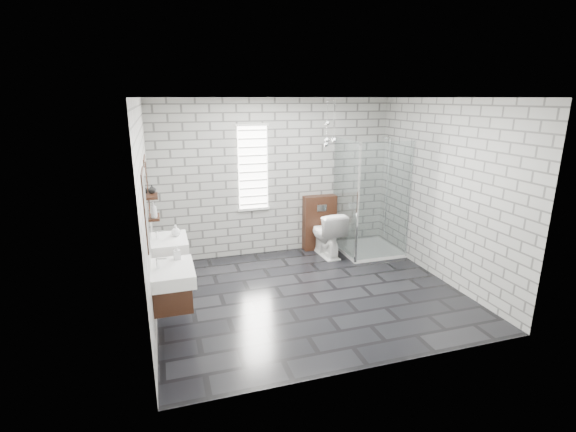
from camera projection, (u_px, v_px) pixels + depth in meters
name	position (u px, v px, depth m)	size (l,w,h in m)	color
floor	(310.00, 294.00, 5.97)	(4.20, 3.60, 0.02)	black
ceiling	(313.00, 97.00, 5.23)	(4.20, 3.60, 0.02)	white
wall_back	(275.00, 178.00, 7.26)	(4.20, 0.02, 2.70)	#A3A39E
wall_front	(378.00, 246.00, 3.94)	(4.20, 0.02, 2.70)	#A3A39E
wall_left	(146.00, 214.00, 5.00)	(0.02, 3.60, 2.70)	#A3A39E
wall_right	(444.00, 192.00, 6.20)	(0.02, 3.60, 2.70)	#A3A39E
vanity_left	(169.00, 275.00, 4.73)	(0.47, 0.70, 1.57)	#3A1E12
vanity_right	(167.00, 245.00, 5.70)	(0.47, 0.70, 1.57)	#3A1E12
shelf_lower	(154.00, 217.00, 4.99)	(0.14, 0.30, 0.03)	#3A1E12
shelf_upper	(152.00, 196.00, 4.91)	(0.14, 0.30, 0.03)	#3A1E12
window	(253.00, 168.00, 7.07)	(0.56, 0.05, 1.48)	white
cistern_panel	(319.00, 222.00, 7.62)	(0.60, 0.20, 1.00)	#3A1E12
flush_plate	(322.00, 208.00, 7.44)	(0.18, 0.01, 0.12)	silver
shower_enclosure	(367.00, 227.00, 7.35)	(1.00, 1.00, 2.03)	white
pendant_cluster	(330.00, 137.00, 6.89)	(0.24, 0.21, 0.80)	silver
toilet	(327.00, 233.00, 7.32)	(0.45, 0.79, 0.80)	white
soap_bottle_a	(177.00, 252.00, 4.93)	(0.08, 0.08, 0.17)	#B2B2B2
soap_bottle_b	(176.00, 230.00, 5.76)	(0.13, 0.13, 0.16)	#B2B2B2
soap_bottle_c	(154.00, 210.00, 4.87)	(0.07, 0.08, 0.19)	#B2B2B2
vase	(152.00, 189.00, 4.98)	(0.10, 0.10, 0.10)	#B2B2B2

